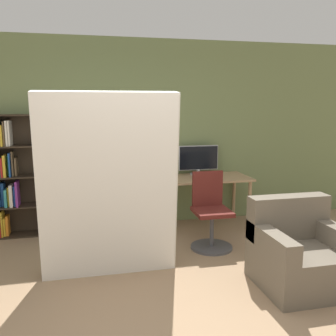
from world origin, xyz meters
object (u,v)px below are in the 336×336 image
object	(u,v)px
bookshelf	(18,174)
armchair	(300,254)
mattress_near	(109,186)
monitor	(198,160)
office_chair	(211,217)

from	to	relation	value
bookshelf	armchair	bearing A→B (deg)	-36.28
mattress_near	armchair	size ratio (longest dim) A/B	2.25
mattress_near	monitor	bearing A→B (deg)	46.58
armchair	bookshelf	bearing A→B (deg)	143.72
armchair	mattress_near	bearing A→B (deg)	160.95
monitor	armchair	xyz separation A→B (m)	(0.39, -2.13, -0.64)
bookshelf	mattress_near	xyz separation A→B (m)	(1.12, -1.52, 0.11)
office_chair	bookshelf	xyz separation A→B (m)	(-2.40, 1.01, 0.46)
office_chair	bookshelf	bearing A→B (deg)	157.10
monitor	bookshelf	distance (m)	2.55
bookshelf	mattress_near	distance (m)	1.89
bookshelf	armchair	world-z (taller)	bookshelf
monitor	armchair	size ratio (longest dim) A/B	0.71
bookshelf	office_chair	bearing A→B (deg)	-22.90
mattress_near	office_chair	bearing A→B (deg)	21.87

